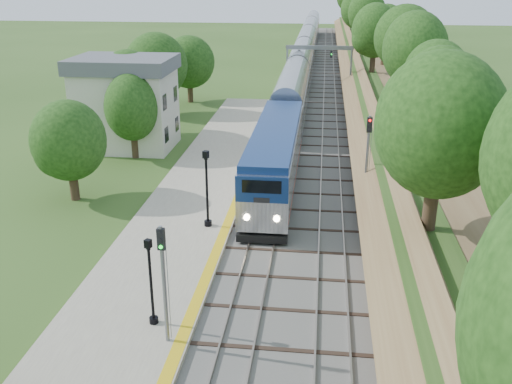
# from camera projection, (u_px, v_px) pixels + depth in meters

# --- Properties ---
(ground) EXTENTS (320.00, 320.00, 0.00)m
(ground) POSITION_uv_depth(u_px,v_px,m) (229.00, 381.00, 22.18)
(ground) COLOR #2D4C19
(ground) RESTS_ON ground
(trackbed) EXTENTS (9.50, 170.00, 0.28)m
(trackbed) POSITION_uv_depth(u_px,v_px,m) (315.00, 87.00, 77.45)
(trackbed) COLOR #4C4944
(trackbed) RESTS_ON ground
(platform) EXTENTS (6.40, 68.00, 0.38)m
(platform) POSITION_uv_depth(u_px,v_px,m) (190.00, 210.00, 37.48)
(platform) COLOR gray
(platform) RESTS_ON ground
(yellow_stripe) EXTENTS (0.55, 68.00, 0.01)m
(yellow_stripe) POSITION_uv_depth(u_px,v_px,m) (233.00, 209.00, 37.10)
(yellow_stripe) COLOR gold
(yellow_stripe) RESTS_ON platform
(embankment) EXTENTS (10.64, 170.00, 11.70)m
(embankment) POSITION_uv_depth(u_px,v_px,m) (378.00, 74.00, 75.86)
(embankment) COLOR brown
(embankment) RESTS_ON ground
(station_building) EXTENTS (8.60, 6.60, 8.00)m
(station_building) POSITION_uv_depth(u_px,v_px,m) (126.00, 102.00, 49.98)
(station_building) COLOR silver
(station_building) RESTS_ON ground
(signal_gantry) EXTENTS (8.40, 0.38, 6.20)m
(signal_gantry) POSITION_uv_depth(u_px,v_px,m) (319.00, 57.00, 71.04)
(signal_gantry) COLOR slate
(signal_gantry) RESTS_ON ground
(trees_behind_platform) EXTENTS (7.82, 53.32, 7.21)m
(trees_behind_platform) POSITION_uv_depth(u_px,v_px,m) (121.00, 125.00, 40.87)
(trees_behind_platform) COLOR #332316
(trees_behind_platform) RESTS_ON ground
(train) EXTENTS (3.03, 121.51, 4.46)m
(train) POSITION_uv_depth(u_px,v_px,m) (304.00, 59.00, 87.25)
(train) COLOR black
(train) RESTS_ON trackbed
(lamppost_mid) EXTENTS (0.40, 0.40, 4.07)m
(lamppost_mid) POSITION_uv_depth(u_px,v_px,m) (151.00, 287.00, 24.51)
(lamppost_mid) COLOR black
(lamppost_mid) RESTS_ON platform
(lamppost_far) EXTENTS (0.47, 0.47, 4.75)m
(lamppost_far) POSITION_uv_depth(u_px,v_px,m) (207.00, 193.00, 33.97)
(lamppost_far) COLOR black
(lamppost_far) RESTS_ON platform
(signal_platform) EXTENTS (0.31, 0.25, 5.27)m
(signal_platform) POSITION_uv_depth(u_px,v_px,m) (163.00, 272.00, 22.79)
(signal_platform) COLOR slate
(signal_platform) RESTS_ON platform
(signal_farside) EXTENTS (0.34, 0.27, 6.15)m
(signal_farside) POSITION_uv_depth(u_px,v_px,m) (368.00, 152.00, 37.12)
(signal_farside) COLOR slate
(signal_farside) RESTS_ON ground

